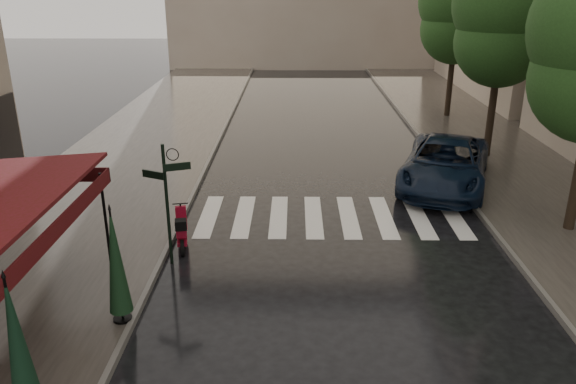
{
  "coord_description": "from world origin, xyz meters",
  "views": [
    {
      "loc": [
        1.88,
        -9.51,
        6.68
      ],
      "look_at": [
        1.7,
        4.38,
        1.4
      ],
      "focal_mm": 35.0,
      "sensor_mm": 36.0,
      "label": 1
    }
  ],
  "objects_px": {
    "parked_car": "(445,164)",
    "parasol_front": "(18,348)",
    "scooter": "(182,230)",
    "parasol_back": "(116,261)"
  },
  "relations": [
    {
      "from": "parked_car",
      "to": "parasol_front",
      "type": "height_order",
      "value": "parasol_front"
    },
    {
      "from": "scooter",
      "to": "parasol_back",
      "type": "distance_m",
      "value": 3.78
    },
    {
      "from": "scooter",
      "to": "parasol_front",
      "type": "relative_size",
      "value": 0.57
    },
    {
      "from": "parked_car",
      "to": "parasol_back",
      "type": "height_order",
      "value": "parasol_back"
    },
    {
      "from": "scooter",
      "to": "parasol_back",
      "type": "xyz_separation_m",
      "value": [
        -0.55,
        -3.61,
        0.99
      ]
    },
    {
      "from": "parasol_front",
      "to": "parked_car",
      "type": "bearing_deg",
      "value": 51.02
    },
    {
      "from": "scooter",
      "to": "parasol_back",
      "type": "bearing_deg",
      "value": -109.71
    },
    {
      "from": "parked_car",
      "to": "parasol_front",
      "type": "distance_m",
      "value": 14.64
    },
    {
      "from": "scooter",
      "to": "parasol_back",
      "type": "relative_size",
      "value": 0.62
    },
    {
      "from": "parked_car",
      "to": "parasol_back",
      "type": "bearing_deg",
      "value": -116.64
    }
  ]
}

